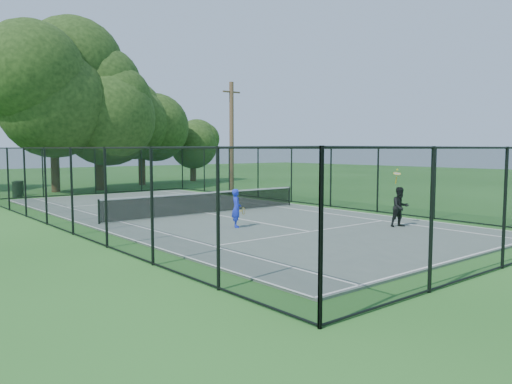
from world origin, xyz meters
TOP-DOWN VIEW (x-y plane):
  - ground at (0.00, 0.00)m, footprint 120.00×120.00m
  - tennis_court at (0.00, 0.00)m, footprint 11.00×24.00m
  - tennis_net at (0.00, 0.00)m, footprint 10.08×0.08m
  - fence at (0.00, 0.00)m, footprint 13.10×26.10m
  - tree_near_left at (-1.53, 16.13)m, footprint 7.92×7.92m
  - tree_near_mid at (1.48, 15.88)m, footprint 6.95×6.95m
  - tree_near_right at (6.18, 18.81)m, footprint 5.97×5.97m
  - tree_far_right at (11.97, 20.24)m, footprint 4.23×4.23m
  - trash_bin_left at (-4.52, 13.89)m, footprint 0.58×0.58m
  - trash_bin_right at (-4.17, 14.88)m, footprint 0.58×0.58m
  - utility_pole at (8.01, 9.00)m, footprint 1.40×0.30m
  - player_blue at (-1.41, -4.01)m, footprint 0.86×0.62m
  - player_black at (3.36, -7.72)m, footprint 0.86×0.87m

SIDE VIEW (x-z plane):
  - ground at x=0.00m, z-range 0.00..0.00m
  - tennis_court at x=0.00m, z-range 0.00..0.06m
  - trash_bin_right at x=-4.17m, z-range 0.01..0.95m
  - trash_bin_left at x=-4.52m, z-range 0.01..0.95m
  - tennis_net at x=0.00m, z-range 0.10..1.05m
  - player_blue at x=-1.41m, z-range 0.06..1.48m
  - player_black at x=3.36m, z-range -0.26..1.87m
  - fence at x=0.00m, z-range 0.00..3.00m
  - tree_far_right at x=11.97m, z-range 0.66..6.25m
  - utility_pole at x=8.01m, z-range 0.06..7.49m
  - tree_near_right at x=6.18m, z-range 1.12..9.35m
  - tree_near_mid at x=1.48m, z-range 1.06..10.15m
  - tree_near_left at x=-1.53m, z-range 1.19..11.52m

